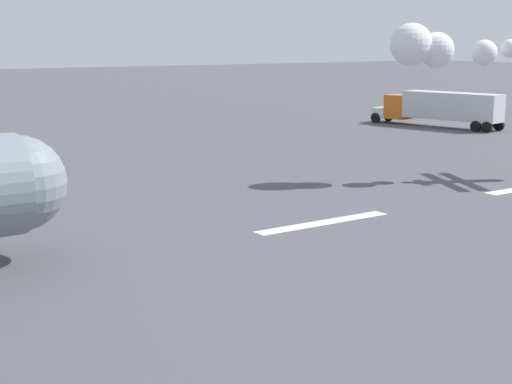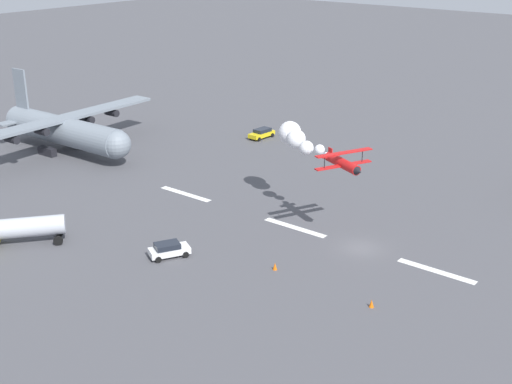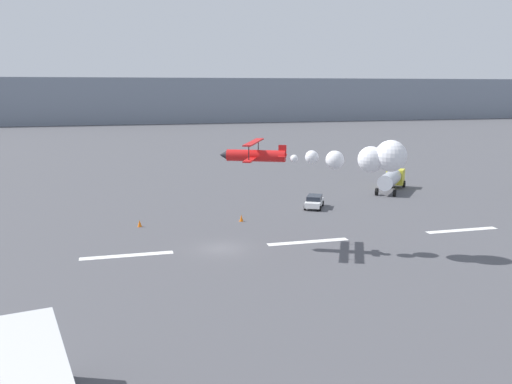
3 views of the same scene
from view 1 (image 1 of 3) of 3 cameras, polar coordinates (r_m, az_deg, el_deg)
name	(u,v)px [view 1 (image 1 of 3)]	position (r m, az deg, el deg)	size (l,w,h in m)	color
runway_stripe_4	(323,223)	(38.46, 5.08, -2.30)	(8.00, 0.90, 0.01)	white
stunt_biplane_red	(459,47)	(50.74, 15.00, 10.44)	(14.90, 9.75, 2.79)	red
semi_truck_orange	(440,107)	(82.95, 13.61, 6.22)	(5.61, 14.83, 3.70)	silver
followme_car_yellow	(15,157)	(57.24, -17.59, 2.53)	(2.26, 4.64, 1.52)	yellow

